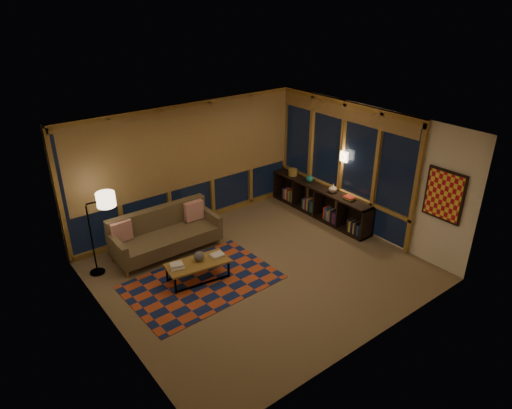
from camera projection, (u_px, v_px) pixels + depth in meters
floor at (259, 270)px, 8.54m from camera, size 5.50×5.00×0.01m
ceiling at (260, 130)px, 7.38m from camera, size 5.50×5.00×0.01m
walls at (260, 205)px, 7.96m from camera, size 5.51×5.01×2.70m
window_wall_back at (189, 166)px, 9.70m from camera, size 5.30×0.16×2.60m
window_wall_right at (340, 163)px, 9.87m from camera, size 0.16×3.70×2.60m
wall_art at (444, 195)px, 8.09m from camera, size 0.06×0.74×0.94m
wall_sconce at (344, 157)px, 9.64m from camera, size 0.12×0.18×0.22m
sofa at (166, 234)px, 8.93m from camera, size 2.10×0.86×0.86m
pillow_left at (121, 232)px, 8.57m from camera, size 0.40×0.15×0.40m
pillow_right at (194, 212)px, 9.35m from camera, size 0.40×0.14×0.40m
area_rug at (202, 282)px, 8.18m from camera, size 2.66×1.82×0.01m
coffee_table at (198, 271)px, 8.18m from camera, size 1.17×0.65×0.37m
book_stack_a at (177, 266)px, 7.94m from camera, size 0.29×0.26×0.07m
book_stack_b at (217, 255)px, 8.27m from camera, size 0.26×0.21×0.05m
ceramic_pot at (199, 256)px, 8.11m from camera, size 0.23×0.23×0.19m
floor_lamp at (91, 236)px, 8.14m from camera, size 0.52×0.35×1.54m
bookshelf at (319, 201)px, 10.44m from camera, size 0.40×2.84×0.71m
basket at (293, 172)px, 10.90m from camera, size 0.23×0.23×0.16m
teal_bowl at (310, 179)px, 10.51m from camera, size 0.21×0.21×0.17m
vase at (333, 188)px, 9.98m from camera, size 0.20×0.20×0.20m
shelf_book_stack at (349, 198)px, 9.66m from camera, size 0.17×0.24×0.07m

